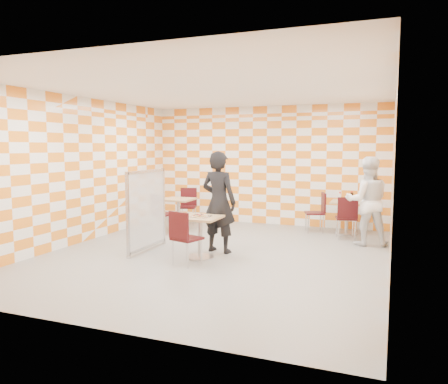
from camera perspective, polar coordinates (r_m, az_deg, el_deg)
name	(u,v)px	position (r m, az deg, el deg)	size (l,w,h in m)	color
room_shell	(226,172)	(8.40, 0.20, 2.63)	(7.00, 7.00, 7.00)	gray
main_table	(200,230)	(7.81, -3.16, -4.97)	(0.70, 0.70, 0.75)	tan
second_table	(347,212)	(10.33, 15.75, -2.49)	(0.70, 0.70, 0.75)	tan
empty_table	(178,209)	(10.49, -5.97, -2.17)	(0.70, 0.70, 0.75)	tan
chair_main_front	(183,234)	(7.30, -5.35, -5.47)	(0.53, 0.53, 0.92)	#370B0E
chair_second_front	(347,215)	(9.66, 15.75, -2.85)	(0.51, 0.51, 0.92)	#370B0E
chair_second_side	(319,209)	(10.35, 12.28, -2.19)	(0.54, 0.54, 0.92)	#370B0E
chair_empty_near	(161,211)	(9.97, -8.24, -2.42)	(0.52, 0.53, 0.92)	#370B0E
chair_empty_far	(188,203)	(11.24, -4.71, -1.43)	(0.52, 0.53, 0.92)	#370B0E
partition	(147,210)	(8.44, -10.04, -2.29)	(0.08, 1.38, 1.55)	white
man_dark	(219,202)	(8.18, -0.69, -1.32)	(0.69, 0.46, 1.90)	black
man_white	(367,201)	(9.24, 18.20, -1.13)	(0.87, 0.68, 1.79)	white
pizza_on_foil	(200,216)	(7.75, -3.22, -3.11)	(0.40, 0.40, 0.04)	silver
sport_bottle	(340,197)	(10.41, 14.89, -0.58)	(0.06, 0.06, 0.20)	white
soda_bottle	(352,197)	(10.31, 16.35, -0.60)	(0.07, 0.07, 0.23)	black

